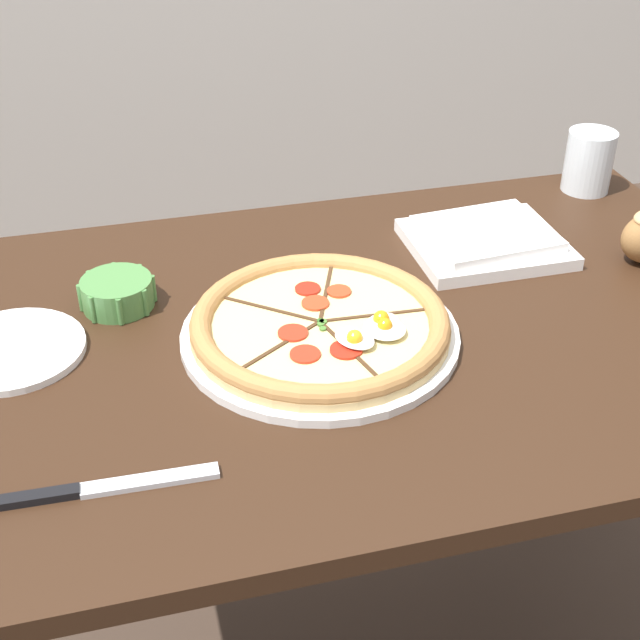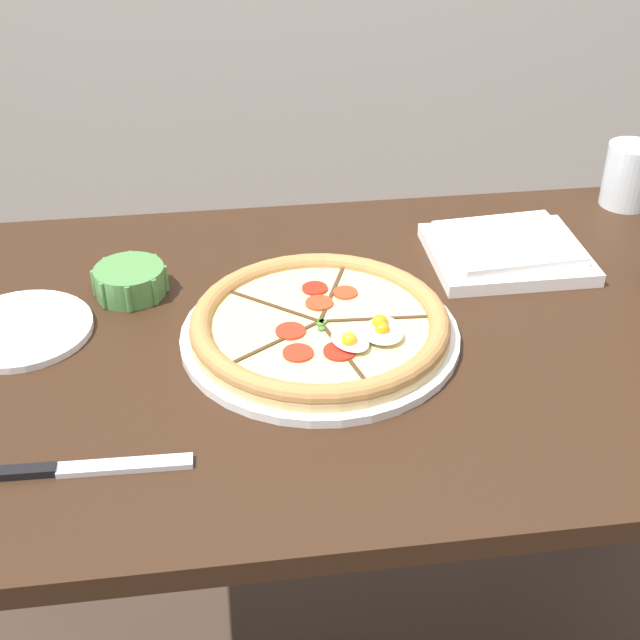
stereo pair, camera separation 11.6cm
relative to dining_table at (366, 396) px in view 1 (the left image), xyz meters
The scene contains 7 objects.
dining_table is the anchor object (origin of this frame).
pizza 0.16m from the dining_table, 165.59° to the right, with size 0.37×0.37×0.05m.
ramekin_bowl 0.38m from the dining_table, 157.73° to the left, with size 0.11×0.11×0.04m.
napkin_folded 0.32m from the dining_table, 33.22° to the left, with size 0.23×0.20×0.04m.
knife_main 0.46m from the dining_table, 147.93° to the right, with size 0.25×0.03×0.01m.
water_glass 0.61m from the dining_table, 32.52° to the left, with size 0.08×0.08×0.11m.
side_saucer 0.49m from the dining_table, behind, with size 0.19×0.19×0.01m.
Camera 1 is at (-0.32, -0.96, 1.44)m, focal length 50.00 mm.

